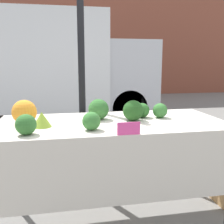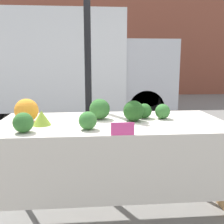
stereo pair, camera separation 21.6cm
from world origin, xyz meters
TOP-DOWN VIEW (x-y plane):
  - ground_plane at (0.00, 0.00)m, footprint 40.00×40.00m
  - building_facade at (0.00, 9.11)m, footprint 16.00×0.60m
  - tent_pole at (-0.20, 0.66)m, footprint 0.07×0.07m
  - parked_truck at (-0.92, 4.25)m, footprint 4.92×2.12m
  - market_table at (0.00, -0.07)m, footprint 1.88×0.87m
  - orange_cauliflower at (-0.70, 0.04)m, footprint 0.19×0.19m
  - romanesco_head at (-0.56, -0.09)m, footprint 0.15×0.15m
  - broccoli_head_0 at (0.45, 0.07)m, footprint 0.13×0.13m
  - broccoli_head_1 at (0.29, 0.11)m, footprint 0.13×0.13m
  - broccoli_head_2 at (-0.10, 0.10)m, footprint 0.18×0.18m
  - broccoli_head_3 at (-0.65, -0.29)m, footprint 0.14×0.14m
  - broccoli_head_4 at (0.18, -0.00)m, footprint 0.17×0.17m
  - broccoli_head_5 at (-0.20, -0.25)m, footprint 0.13×0.13m
  - price_sign at (0.04, -0.42)m, footprint 0.16×0.01m

SIDE VIEW (x-z plane):
  - ground_plane at x=0.00m, z-range 0.00..0.00m
  - market_table at x=0.00m, z-range 0.33..1.21m
  - price_sign at x=0.04m, z-range 0.88..0.96m
  - romanesco_head at x=-0.56m, z-range 0.88..0.99m
  - broccoli_head_1 at x=0.29m, z-range 0.88..1.01m
  - broccoli_head_0 at x=0.45m, z-range 0.88..1.01m
  - broccoli_head_5 at x=-0.20m, z-range 0.88..1.01m
  - broccoli_head_3 at x=-0.65m, z-range 0.88..1.02m
  - broccoli_head_4 at x=0.18m, z-range 0.88..1.05m
  - broccoli_head_2 at x=-0.10m, z-range 0.88..1.05m
  - orange_cauliflower at x=-0.70m, z-range 0.88..1.07m
  - tent_pole at x=-0.20m, z-range 0.00..2.30m
  - parked_truck at x=-0.92m, z-range 0.10..2.52m
  - building_facade at x=0.00m, z-range 0.00..6.46m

